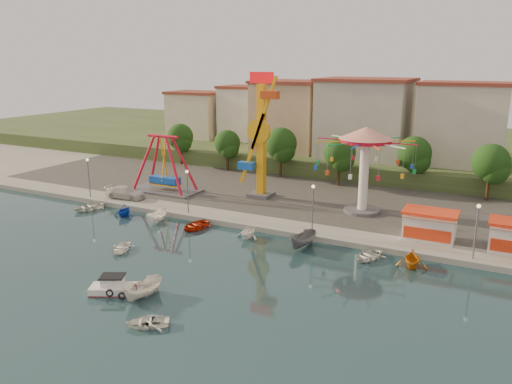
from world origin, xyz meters
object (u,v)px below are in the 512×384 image
Objects in this scene: wave_swinger at (365,151)px; van at (126,192)px; pirate_ship_ride at (164,165)px; cabin_motorboat at (116,288)px; rowboat_a at (121,248)px; skiff at (143,290)px; kamikaze_tower at (262,138)px.

van is at bearing -164.69° from wave_swinger.
pirate_ship_ride is at bearing -174.25° from wave_swinger.
rowboat_a is at bearing 102.78° from cabin_motorboat.
skiff is at bearing -61.07° from rowboat_a.
pirate_ship_ride is 0.86× the size of wave_swinger.
cabin_motorboat is at bearing -166.61° from skiff.
wave_swinger is at bearing -2.71° from kamikaze_tower.
kamikaze_tower is 24.68m from rowboat_a.
rowboat_a is 18.17m from van.
van is (-15.97, -8.87, -7.18)m from kamikaze_tower.
pirate_ship_ride is 2.53× the size of skiff.
kamikaze_tower is 1.42× the size of wave_swinger.
cabin_motorboat is (15.18, -26.74, -3.98)m from pirate_ship_ride.
van is (-11.56, 13.98, 1.07)m from rowboat_a.
wave_swinger is at bearing 80.01° from skiff.
cabin_motorboat is 1.18× the size of skiff.
wave_swinger reaches higher than van.
pirate_ship_ride is 14.56m from kamikaze_tower.
kamikaze_tower is 3.00× the size of van.
cabin_motorboat is at bearing -60.42° from pirate_ship_ride.
wave_swinger is 31.80m from van.
cabin_motorboat is 9.51m from rowboat_a.
wave_swinger reaches higher than cabin_motorboat.
wave_swinger is 2.49× the size of cabin_motorboat.
cabin_motorboat is 0.85× the size of van.
van reaches higher than skiff.
pirate_ship_ride is 6.67m from van.
pirate_ship_ride is at bearing -30.93° from van.
rowboat_a is at bearing -129.67° from wave_swinger.
wave_swinger is 2.94× the size of skiff.
wave_swinger is (13.99, -0.66, -0.38)m from kamikaze_tower.
kamikaze_tower is 31.30m from cabin_motorboat.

